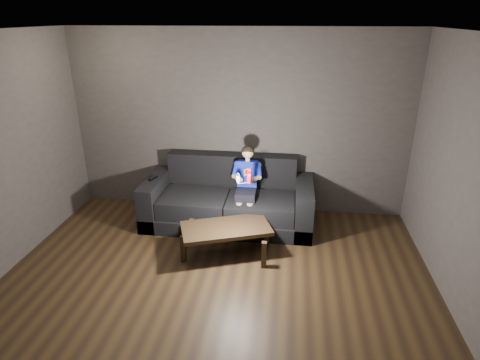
# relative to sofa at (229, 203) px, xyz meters

# --- Properties ---
(floor) EXTENTS (5.00, 5.00, 0.00)m
(floor) POSITION_rel_sofa_xyz_m (0.07, -1.98, -0.30)
(floor) COLOR black
(floor) RESTS_ON ground
(back_wall) EXTENTS (5.00, 0.04, 2.70)m
(back_wall) POSITION_rel_sofa_xyz_m (0.07, 0.52, 1.05)
(back_wall) COLOR #3D3635
(back_wall) RESTS_ON ground
(ceiling) EXTENTS (5.00, 5.00, 0.02)m
(ceiling) POSITION_rel_sofa_xyz_m (0.07, -1.98, 2.40)
(ceiling) COLOR silver
(ceiling) RESTS_ON back_wall
(sofa) EXTENTS (2.40, 1.04, 0.93)m
(sofa) POSITION_rel_sofa_xyz_m (0.00, 0.00, 0.00)
(sofa) COLOR black
(sofa) RESTS_ON floor
(child) EXTENTS (0.41, 0.50, 1.01)m
(child) POSITION_rel_sofa_xyz_m (0.27, -0.08, 0.43)
(child) COLOR black
(child) RESTS_ON sofa
(wii_remote_red) EXTENTS (0.06, 0.08, 0.20)m
(wii_remote_red) POSITION_rel_sofa_xyz_m (0.35, -0.47, 0.63)
(wii_remote_red) COLOR red
(wii_remote_red) RESTS_ON child
(nunchuk_white) EXTENTS (0.08, 0.10, 0.15)m
(nunchuk_white) POSITION_rel_sofa_xyz_m (0.20, -0.46, 0.59)
(nunchuk_white) COLOR white
(nunchuk_white) RESTS_ON child
(wii_remote_black) EXTENTS (0.09, 0.17, 0.03)m
(wii_remote_black) POSITION_rel_sofa_xyz_m (-1.08, -0.09, 0.37)
(wii_remote_black) COLOR black
(wii_remote_black) RESTS_ON sofa
(coffee_table) EXTENTS (1.22, 0.89, 0.40)m
(coffee_table) POSITION_rel_sofa_xyz_m (0.10, -0.88, 0.04)
(coffee_table) COLOR black
(coffee_table) RESTS_ON floor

